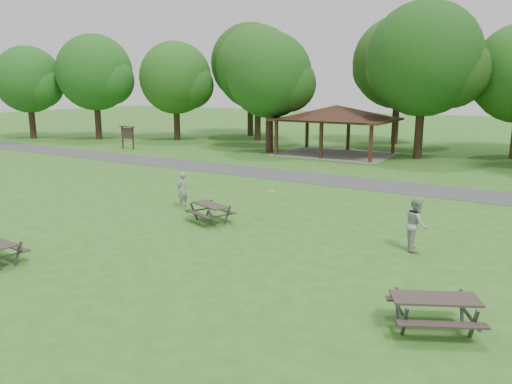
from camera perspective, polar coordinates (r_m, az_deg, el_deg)
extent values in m
plane|color=#2E681D|center=(16.84, -10.09, -6.44)|extent=(160.00, 160.00, 0.00)
cube|color=#414143|center=(28.50, 8.75, 1.35)|extent=(120.00, 3.20, 0.02)
cube|color=#3C2516|center=(38.14, 2.34, 6.20)|extent=(0.22, 0.22, 2.60)
cube|color=#331F12|center=(42.92, 5.86, 6.82)|extent=(0.22, 0.22, 2.60)
cube|color=#321C12|center=(36.51, 7.45, 5.83)|extent=(0.22, 0.22, 2.60)
cube|color=#3A2015|center=(41.48, 10.50, 6.49)|extent=(0.22, 0.22, 2.60)
cube|color=#3C1F15|center=(35.19, 12.98, 5.38)|extent=(0.22, 0.22, 2.60)
cube|color=#382314|center=(40.32, 15.44, 6.10)|extent=(0.22, 0.22, 2.60)
cube|color=#352115|center=(38.86, 9.14, 8.21)|extent=(8.60, 6.60, 0.16)
pyramid|color=black|center=(38.82, 9.17, 9.06)|extent=(7.01, 7.01, 1.00)
cube|color=gray|center=(39.13, 9.01, 4.31)|extent=(8.40, 6.40, 0.03)
cube|color=#3B2115|center=(43.47, -15.00, 6.01)|extent=(0.10, 0.10, 1.80)
cube|color=#311A12|center=(42.62, -13.88, 5.95)|extent=(0.10, 0.10, 1.80)
cube|color=#2C2420|center=(43.01, -14.47, 6.51)|extent=(1.40, 0.06, 0.90)
cube|color=black|center=(42.96, -14.51, 7.24)|extent=(1.60, 0.30, 0.06)
cylinder|color=black|center=(51.53, -17.61, 7.83)|extent=(0.60, 0.60, 3.67)
sphere|color=#164F16|center=(51.42, -17.94, 12.87)|extent=(7.20, 7.20, 7.20)
sphere|color=#164D16|center=(50.40, -16.39, 12.17)|extent=(4.68, 4.68, 4.68)
sphere|color=#1F4E16|center=(52.37, -19.13, 12.18)|extent=(4.32, 4.32, 4.32)
cylinder|color=black|center=(49.13, -9.03, 7.85)|extent=(0.60, 0.60, 3.32)
sphere|color=#1D4F16|center=(48.99, -9.20, 12.76)|extent=(6.80, 6.80, 6.80)
sphere|color=#194B15|center=(48.25, -7.52, 12.02)|extent=(4.42, 4.42, 4.42)
sphere|color=#1D4614|center=(49.73, -10.56, 12.12)|extent=(4.08, 4.08, 4.08)
cylinder|color=black|center=(47.87, 0.19, 8.20)|extent=(0.60, 0.60, 3.85)
sphere|color=#184914|center=(47.77, 0.20, 14.01)|extent=(7.80, 7.80, 7.80)
sphere|color=#1A4E16|center=(47.13, 2.26, 13.08)|extent=(5.07, 5.07, 5.07)
sphere|color=#184513|center=(48.41, -1.56, 13.29)|extent=(4.68, 4.68, 4.68)
cylinder|color=black|center=(39.77, 1.54, 7.10)|extent=(0.60, 0.60, 3.50)
sphere|color=#164513|center=(39.61, 1.57, 13.20)|extent=(6.60, 6.60, 6.60)
sphere|color=#164212|center=(39.16, 3.72, 12.22)|extent=(4.29, 4.29, 4.29)
sphere|color=#174714|center=(40.11, -0.26, 12.49)|extent=(3.96, 3.96, 3.96)
cylinder|color=black|center=(38.04, 18.13, 6.66)|extent=(0.60, 0.60, 4.02)
sphere|color=#154112|center=(37.93, 18.65, 14.21)|extent=(8.00, 8.00, 8.00)
sphere|color=#1B4012|center=(37.83, 21.39, 12.81)|extent=(5.20, 5.20, 5.20)
sphere|color=#1C4914|center=(38.11, 16.11, 13.45)|extent=(4.80, 4.80, 4.80)
sphere|color=#144213|center=(40.40, 26.06, 11.34)|extent=(4.20, 4.20, 4.20)
cylinder|color=black|center=(52.40, -0.65, 8.84)|extent=(0.60, 0.60, 4.38)
sphere|color=#164213|center=(52.34, -0.67, 14.52)|extent=(8.00, 8.00, 8.00)
sphere|color=#154212|center=(51.64, 1.26, 13.66)|extent=(5.20, 5.20, 5.20)
sphere|color=#1B4A15|center=(53.01, -2.29, 13.84)|extent=(4.80, 4.80, 4.80)
cylinder|color=#321F16|center=(46.76, 15.64, 7.82)|extent=(0.60, 0.60, 4.13)
sphere|color=#1C4313|center=(46.67, 16.01, 14.03)|extent=(8.00, 8.00, 8.00)
sphere|color=#193F12|center=(46.49, 18.24, 12.91)|extent=(5.20, 5.20, 5.20)
sphere|color=#174112|center=(46.92, 13.97, 13.39)|extent=(4.80, 4.80, 4.80)
cylinder|color=black|center=(54.42, -24.20, 7.35)|extent=(0.60, 0.60, 3.32)
sphere|color=#164E16|center=(54.30, -24.58, 11.62)|extent=(6.40, 6.40, 6.40)
sphere|color=#174E16|center=(53.29, -23.36, 11.04)|extent=(4.16, 4.16, 4.16)
sphere|color=#1B4D16|center=(55.24, -25.48, 11.03)|extent=(3.84, 3.84, 3.84)
cube|color=#2D2620|center=(17.33, -26.09, -5.62)|extent=(1.65, 0.31, 0.04)
cube|color=#3F3F42|center=(16.73, -25.55, -6.41)|extent=(0.07, 0.35, 0.71)
cube|color=#3D3D40|center=(16.56, -26.58, -6.60)|extent=(0.11, 1.34, 0.05)
cube|color=#322924|center=(19.66, -5.25, -1.47)|extent=(1.83, 1.23, 0.05)
cube|color=black|center=(19.44, -6.62, -2.51)|extent=(1.68, 0.83, 0.04)
cube|color=#2A241E|center=(20.03, -3.89, -2.02)|extent=(1.68, 0.83, 0.04)
cube|color=#3B3B3D|center=(20.10, -7.10, -2.22)|extent=(0.18, 0.35, 0.74)
cube|color=#424244|center=(20.46, -5.40, -1.92)|extent=(0.18, 0.35, 0.74)
cube|color=#38383A|center=(20.27, -6.24, -1.99)|extent=(0.54, 1.32, 0.05)
cube|color=#3F3F42|center=(19.02, -5.05, -3.01)|extent=(0.18, 0.35, 0.74)
cube|color=#414144|center=(19.41, -3.30, -2.68)|extent=(0.18, 0.35, 0.74)
cube|color=#464648|center=(19.21, -4.17, -2.76)|extent=(0.54, 1.32, 0.05)
cube|color=#312723|center=(11.81, 19.81, -11.38)|extent=(2.00, 1.51, 0.05)
cube|color=#2B231F|center=(11.40, 20.52, -14.02)|extent=(1.79, 1.08, 0.04)
cube|color=#2B241F|center=(12.47, 18.96, -11.56)|extent=(1.79, 1.08, 0.04)
cube|color=#3B3B3D|center=(11.45, 16.62, -14.01)|extent=(0.23, 0.38, 0.81)
cube|color=#454548|center=(12.14, 15.84, -12.39)|extent=(0.23, 0.38, 0.81)
cube|color=#474749|center=(11.78, 16.23, -13.04)|extent=(0.74, 1.38, 0.05)
cube|color=#454548|center=(11.84, 23.62, -13.65)|extent=(0.23, 0.38, 0.81)
cube|color=#424244|center=(12.51, 22.45, -12.13)|extent=(0.23, 0.38, 0.81)
cube|color=#414144|center=(12.16, 23.03, -12.74)|extent=(0.74, 1.38, 0.05)
cylinder|color=gold|center=(19.22, 1.86, 0.13)|extent=(0.31, 0.31, 0.02)
imported|color=gray|center=(22.16, -8.42, 0.26)|extent=(0.39, 0.58, 1.57)
imported|color=#A4A5A7|center=(17.07, 17.84, -3.52)|extent=(0.93, 1.04, 1.76)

